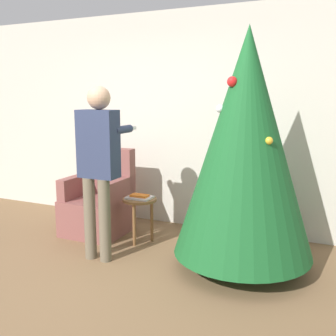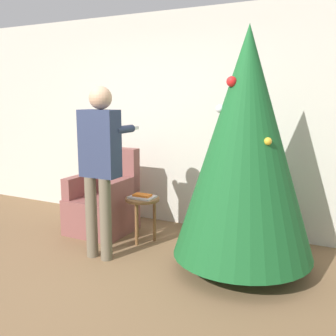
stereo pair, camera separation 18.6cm
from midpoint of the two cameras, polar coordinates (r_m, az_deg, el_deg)
name	(u,v)px [view 1 (the left image)]	position (r m, az deg, el deg)	size (l,w,h in m)	color
ground_plane	(62,298)	(3.59, -16.61, -17.66)	(14.00, 14.00, 0.00)	brown
wall_back	(170,121)	(5.07, -0.72, 6.88)	(8.00, 0.06, 2.70)	beige
christmas_tree	(245,144)	(3.70, 9.77, 3.46)	(1.32, 1.32, 2.29)	brown
armchair	(99,204)	(4.94, -11.01, -5.10)	(0.70, 0.69, 1.02)	brown
person_standing	(98,157)	(4.01, -11.37, 1.53)	(0.42, 0.57, 1.76)	#6B604C
side_stool	(140,206)	(4.52, -5.31, -5.51)	(0.39, 0.39, 0.52)	brown
laptop	(140,197)	(4.49, -5.33, -4.28)	(0.28, 0.21, 0.02)	silver
book	(140,196)	(4.49, -5.34, -4.01)	(0.20, 0.12, 0.02)	orange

